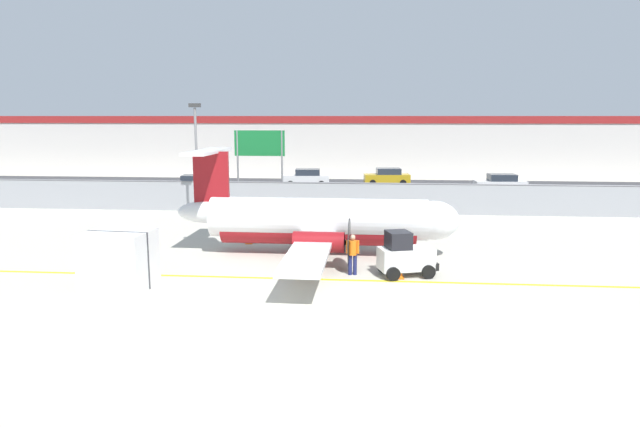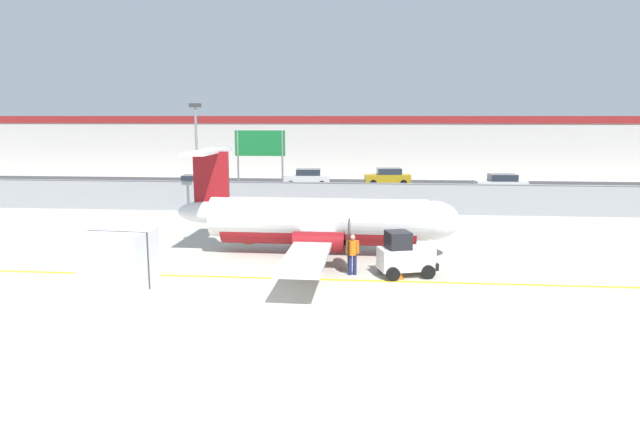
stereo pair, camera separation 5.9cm
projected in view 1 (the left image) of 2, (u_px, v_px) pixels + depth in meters
ground_plane at (302, 279)px, 23.02m from camera, size 140.00×140.00×0.01m
perimeter_fence at (330, 197)px, 38.53m from camera, size 98.00×0.10×2.10m
parking_lot_strip at (340, 190)px, 50.00m from camera, size 98.00×17.00×0.12m
background_building at (349, 144)px, 67.61m from camera, size 91.00×8.10×6.50m
commuter_airplane at (323, 221)px, 26.84m from camera, size 13.36×16.01×4.92m
baggage_tug at (405, 256)px, 23.33m from camera, size 2.55×1.92×1.88m
ground_crew_worker at (353, 252)px, 23.47m from camera, size 0.55×0.37×1.70m
cargo_container at (119, 260)px, 21.68m from camera, size 2.55×2.19×2.20m
traffic_cone_near_left at (400, 271)px, 23.04m from camera, size 0.36×0.36×0.64m
traffic_cone_near_right at (249, 238)px, 29.35m from camera, size 0.36×0.36×0.64m
traffic_cone_far_left at (432, 260)px, 24.83m from camera, size 0.36×0.36×0.64m
parked_car_0 at (195, 185)px, 47.08m from camera, size 4.35×2.32×1.58m
parked_car_1 at (307, 178)px, 52.37m from camera, size 4.32×2.27×1.58m
parked_car_2 at (387, 177)px, 53.20m from camera, size 4.35×2.34×1.58m
parked_car_3 at (500, 184)px, 47.84m from camera, size 4.29×2.19×1.58m
apron_light_pole at (196, 152)px, 35.56m from camera, size 0.70×0.30×7.27m
highway_sign at (260, 150)px, 40.37m from camera, size 3.60×0.14×5.50m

